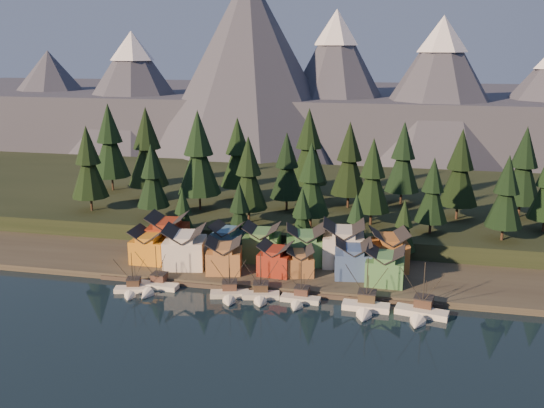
% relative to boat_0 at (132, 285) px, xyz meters
% --- Properties ---
extents(ground, '(500.00, 500.00, 0.00)m').
position_rel_boat_0_xyz_m(ground, '(28.99, -8.42, -1.99)').
color(ground, black).
rests_on(ground, ground).
extents(shore_strip, '(400.00, 50.00, 1.50)m').
position_rel_boat_0_xyz_m(shore_strip, '(28.99, 31.58, -1.24)').
color(shore_strip, '#342F26').
rests_on(shore_strip, ground).
extents(hillside, '(420.00, 100.00, 6.00)m').
position_rel_boat_0_xyz_m(hillside, '(28.99, 81.58, 1.01)').
color(hillside, black).
rests_on(hillside, ground).
extents(dock, '(80.00, 4.00, 1.00)m').
position_rel_boat_0_xyz_m(dock, '(28.99, 8.08, -1.49)').
color(dock, '#4C3F36').
rests_on(dock, ground).
extents(mountain_ridge, '(560.00, 190.00, 90.00)m').
position_rel_boat_0_xyz_m(mountain_ridge, '(24.79, 205.17, 24.06)').
color(mountain_ridge, '#4C4F62').
rests_on(mountain_ridge, ground).
extents(boat_0, '(8.82, 9.30, 10.25)m').
position_rel_boat_0_xyz_m(boat_0, '(0.00, 0.00, 0.00)').
color(boat_0, white).
rests_on(boat_0, ground).
extents(boat_1, '(10.87, 11.77, 11.16)m').
position_rel_boat_0_xyz_m(boat_1, '(4.15, 2.80, 0.00)').
color(boat_1, white).
rests_on(boat_1, ground).
extents(boat_2, '(9.33, 9.92, 11.37)m').
position_rel_boat_0_xyz_m(boat_2, '(22.54, 2.04, 0.27)').
color(boat_2, beige).
rests_on(boat_2, ground).
extents(boat_3, '(9.01, 9.64, 11.43)m').
position_rel_boat_0_xyz_m(boat_3, '(29.52, 2.87, 0.33)').
color(boat_3, beige).
rests_on(boat_3, ground).
extents(boat_4, '(9.08, 9.79, 10.63)m').
position_rel_boat_0_xyz_m(boat_4, '(38.30, 2.69, 0.05)').
color(boat_4, beige).
rests_on(boat_4, ground).
extents(boat_5, '(10.36, 11.23, 12.84)m').
position_rel_boat_0_xyz_m(boat_5, '(52.75, 1.36, 0.54)').
color(boat_5, white).
rests_on(boat_5, ground).
extents(boat_6, '(11.58, 12.22, 12.88)m').
position_rel_boat_0_xyz_m(boat_6, '(64.14, 0.83, 0.45)').
color(boat_6, silver).
rests_on(boat_6, ground).
extents(house_front_0, '(8.65, 8.18, 8.65)m').
position_rel_boat_0_xyz_m(house_front_0, '(-2.52, 16.80, 4.05)').
color(house_front_0, orange).
rests_on(house_front_0, shore_strip).
extents(house_front_1, '(11.26, 10.94, 10.14)m').
position_rel_boat_0_xyz_m(house_front_1, '(7.35, 15.35, 4.83)').
color(house_front_1, silver).
rests_on(house_front_1, shore_strip).
extents(house_front_2, '(9.70, 9.75, 8.06)m').
position_rel_boat_0_xyz_m(house_front_2, '(17.80, 14.09, 3.74)').
color(house_front_2, '#A76E3B').
rests_on(house_front_2, shore_strip).
extents(house_front_3, '(8.15, 7.83, 7.70)m').
position_rel_boat_0_xyz_m(house_front_3, '(30.30, 15.20, 3.55)').
color(house_front_3, maroon).
rests_on(house_front_3, shore_strip).
extents(house_front_4, '(8.11, 8.48, 6.69)m').
position_rel_boat_0_xyz_m(house_front_4, '(35.91, 16.12, 3.02)').
color(house_front_4, '#9D6737').
rests_on(house_front_4, shore_strip).
extents(house_front_5, '(9.39, 8.73, 8.90)m').
position_rel_boat_0_xyz_m(house_front_5, '(48.62, 17.21, 4.18)').
color(house_front_5, '#385285').
rests_on(house_front_5, shore_strip).
extents(house_front_6, '(8.79, 8.34, 8.54)m').
position_rel_boat_0_xyz_m(house_front_6, '(56.16, 14.69, 3.99)').
color(house_front_6, '#457F46').
rests_on(house_front_6, shore_strip).
extents(house_back_0, '(10.70, 10.35, 10.67)m').
position_rel_boat_0_xyz_m(house_back_0, '(-0.38, 23.60, 5.11)').
color(house_back_0, maroon).
rests_on(house_back_0, shore_strip).
extents(house_back_1, '(8.30, 8.39, 8.66)m').
position_rel_boat_0_xyz_m(house_back_1, '(15.36, 24.94, 4.05)').
color(house_back_1, '#3A6589').
rests_on(house_back_1, shore_strip).
extents(house_back_2, '(9.29, 8.60, 9.43)m').
position_rel_boat_0_xyz_m(house_back_2, '(24.89, 23.95, 4.46)').
color(house_back_2, '#467841').
rests_on(house_back_2, shore_strip).
extents(house_back_3, '(10.86, 10.05, 9.55)m').
position_rel_boat_0_xyz_m(house_back_3, '(36.09, 23.98, 4.53)').
color(house_back_3, '#427A45').
rests_on(house_back_3, shore_strip).
extents(house_back_4, '(11.01, 10.66, 10.99)m').
position_rel_boat_0_xyz_m(house_back_4, '(45.50, 24.98, 5.28)').
color(house_back_4, beige).
rests_on(house_back_4, shore_strip).
extents(house_back_5, '(10.50, 10.58, 9.87)m').
position_rel_boat_0_xyz_m(house_back_5, '(56.66, 24.13, 4.69)').
color(house_back_5, '#A3612A').
rests_on(house_back_5, shore_strip).
extents(tree_hill_0, '(11.16, 11.16, 25.99)m').
position_rel_boat_0_xyz_m(tree_hill_0, '(-33.01, 43.58, 18.22)').
color(tree_hill_0, '#332319').
rests_on(tree_hill_0, hillside).
extents(tree_hill_1, '(12.95, 12.95, 30.17)m').
position_rel_boat_0_xyz_m(tree_hill_1, '(-21.01, 59.58, 20.50)').
color(tree_hill_1, '#332319').
rests_on(tree_hill_1, hillside).
extents(tree_hill_2, '(9.40, 9.40, 21.89)m').
position_rel_boat_0_xyz_m(tree_hill_2, '(-11.01, 39.58, 15.97)').
color(tree_hill_2, '#332319').
rests_on(tree_hill_2, hillside).
extents(tree_hill_3, '(13.06, 13.06, 30.42)m').
position_rel_boat_0_xyz_m(tree_hill_3, '(-1.01, 51.58, 20.64)').
color(tree_hill_3, '#332319').
rests_on(tree_hill_3, hillside).
extents(tree_hill_4, '(11.51, 11.51, 26.81)m').
position_rel_boat_0_xyz_m(tree_hill_4, '(6.99, 66.58, 18.66)').
color(tree_hill_4, '#332319').
rests_on(tree_hill_4, hillside).
extents(tree_hill_5, '(10.61, 10.61, 24.72)m').
position_rel_boat_0_xyz_m(tree_hill_5, '(16.99, 41.58, 17.52)').
color(tree_hill_5, '#332319').
rests_on(tree_hill_5, hillside).
extents(tree_hill_6, '(10.27, 10.27, 23.93)m').
position_rel_boat_0_xyz_m(tree_hill_6, '(24.99, 56.58, 17.09)').
color(tree_hill_6, '#332319').
rests_on(tree_hill_6, hillside).
extents(tree_hill_7, '(10.26, 10.26, 23.90)m').
position_rel_boat_0_xyz_m(tree_hill_7, '(34.99, 39.58, 17.07)').
color(tree_hill_7, '#332319').
rests_on(tree_hill_7, hillside).
extents(tree_hill_8, '(11.48, 11.48, 26.73)m').
position_rel_boat_0_xyz_m(tree_hill_8, '(42.99, 63.58, 18.62)').
color(tree_hill_8, '#332319').
rests_on(tree_hill_8, hillside).
extents(tree_hill_9, '(10.53, 10.53, 24.54)m').
position_rel_boat_0_xyz_m(tree_hill_9, '(50.99, 46.58, 17.42)').
color(tree_hill_9, '#332319').
rests_on(tree_hill_9, hillside).
extents(tree_hill_10, '(11.27, 11.27, 26.24)m').
position_rel_boat_0_xyz_m(tree_hill_10, '(58.99, 71.58, 18.35)').
color(tree_hill_10, '#332319').
rests_on(tree_hill_10, hillside).
extents(tree_hill_11, '(8.89, 8.89, 20.71)m').
position_rel_boat_0_xyz_m(tree_hill_11, '(66.99, 41.58, 15.33)').
color(tree_hill_11, '#332319').
rests_on(tree_hill_11, hillside).
extents(tree_hill_12, '(11.31, 11.31, 26.34)m').
position_rel_boat_0_xyz_m(tree_hill_12, '(74.99, 57.58, 18.41)').
color(tree_hill_12, '#332319').
rests_on(tree_hill_12, hillside).
extents(tree_hill_13, '(9.60, 9.60, 22.37)m').
position_rel_boat_0_xyz_m(tree_hill_13, '(84.99, 39.58, 16.23)').
color(tree_hill_13, '#332319').
rests_on(tree_hill_13, hillside).
extents(tree_hill_14, '(11.45, 11.45, 26.68)m').
position_rel_boat_0_xyz_m(tree_hill_14, '(92.99, 63.58, 18.59)').
color(tree_hill_14, '#332319').
rests_on(tree_hill_14, hillside).
extents(tree_hill_15, '(12.68, 12.68, 29.55)m').
position_rel_boat_0_xyz_m(tree_hill_15, '(28.99, 73.58, 20.16)').
color(tree_hill_15, '#332319').
rests_on(tree_hill_15, hillside).
extents(tree_hill_16, '(12.89, 12.89, 30.02)m').
position_rel_boat_0_xyz_m(tree_hill_16, '(-39.01, 69.58, 20.42)').
color(tree_hill_16, '#332319').
rests_on(tree_hill_16, hillside).
extents(tree_shore_0, '(6.87, 6.87, 16.00)m').
position_rel_boat_0_xyz_m(tree_shore_0, '(0.99, 31.58, 8.25)').
color(tree_shore_0, '#332319').
rests_on(tree_shore_0, shore_strip).
extents(tree_shore_1, '(7.96, 7.96, 18.55)m').
position_rel_boat_0_xyz_m(tree_shore_1, '(16.99, 31.58, 9.64)').
color(tree_shore_1, '#332319').
rests_on(tree_shore_1, shore_strip).
extents(tree_shore_2, '(7.55, 7.55, 17.60)m').
position_rel_boat_0_xyz_m(tree_shore_2, '(33.99, 31.58, 9.12)').
color(tree_shore_2, '#332319').
rests_on(tree_shore_2, shore_strip).
extents(tree_shore_3, '(7.24, 7.24, 16.87)m').
position_rel_boat_0_xyz_m(tree_shore_3, '(47.99, 31.58, 8.72)').
color(tree_shore_3, '#332319').
rests_on(tree_shore_3, shore_strip).
extents(tree_shore_4, '(6.84, 6.84, 15.93)m').
position_rel_boat_0_xyz_m(tree_shore_4, '(59.99, 31.58, 8.20)').
color(tree_shore_4, '#332319').
rests_on(tree_shore_4, shore_strip).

